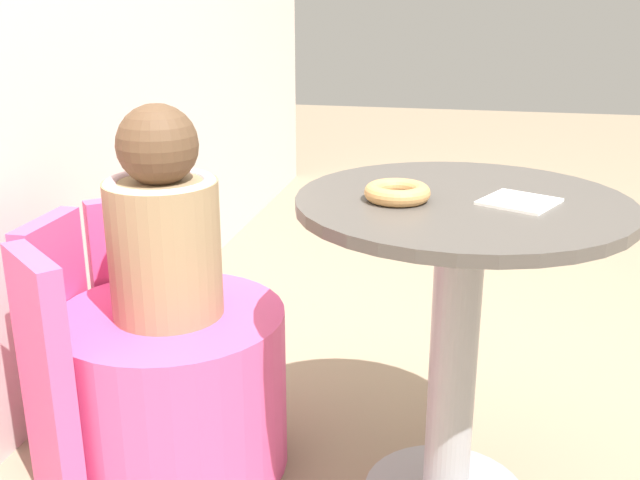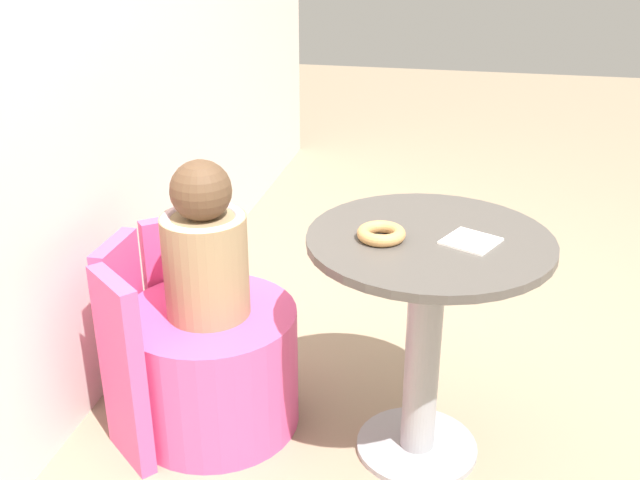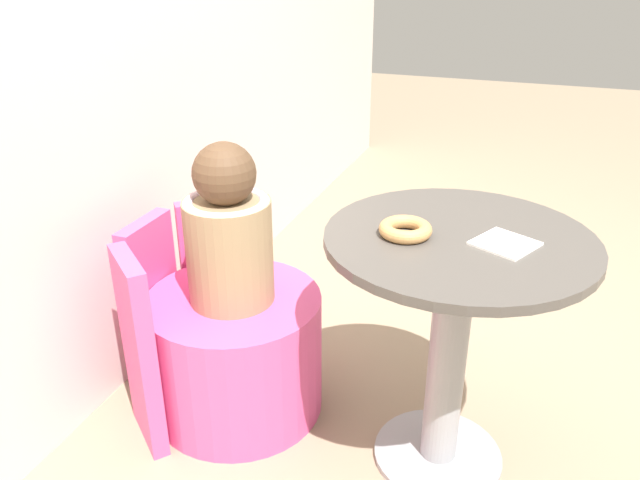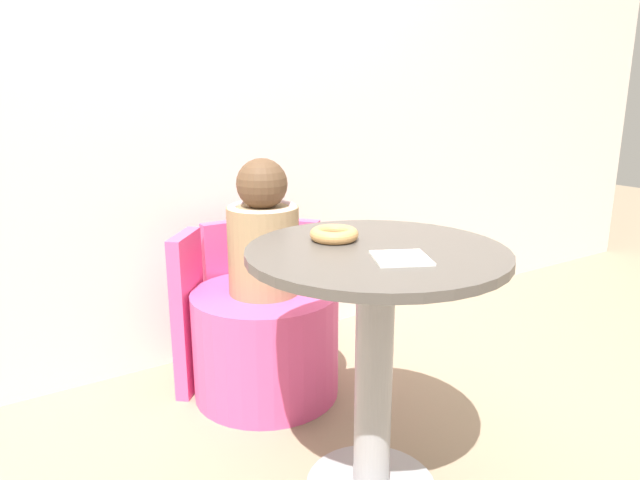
{
  "view_description": "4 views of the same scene",
  "coord_description": "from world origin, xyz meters",
  "px_view_note": "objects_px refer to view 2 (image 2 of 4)",
  "views": [
    {
      "loc": [
        -1.46,
        0.0,
        1.11
      ],
      "look_at": [
        -0.01,
        0.31,
        0.62
      ],
      "focal_mm": 42.0,
      "sensor_mm": 36.0,
      "label": 1
    },
    {
      "loc": [
        -1.86,
        -0.07,
        1.53
      ],
      "look_at": [
        0.06,
        0.33,
        0.66
      ],
      "focal_mm": 42.0,
      "sensor_mm": 36.0,
      "label": 2
    },
    {
      "loc": [
        -1.41,
        -0.14,
        1.36
      ],
      "look_at": [
        0.07,
        0.41,
        0.62
      ],
      "focal_mm": 35.0,
      "sensor_mm": 36.0,
      "label": 3
    },
    {
      "loc": [
        -0.87,
        -1.08,
        1.1
      ],
      "look_at": [
        0.07,
        0.37,
        0.66
      ],
      "focal_mm": 32.0,
      "sensor_mm": 36.0,
      "label": 4
    }
  ],
  "objects_px": {
    "tub_chair": "(213,367)",
    "child_figure": "(205,247)",
    "donut": "(381,234)",
    "round_table": "(426,306)"
  },
  "relations": [
    {
      "from": "tub_chair",
      "to": "child_figure",
      "type": "height_order",
      "value": "child_figure"
    },
    {
      "from": "tub_chair",
      "to": "child_figure",
      "type": "distance_m",
      "value": 0.42
    },
    {
      "from": "tub_chair",
      "to": "child_figure",
      "type": "xyz_separation_m",
      "value": [
        0.0,
        0.0,
        0.42
      ]
    },
    {
      "from": "tub_chair",
      "to": "donut",
      "type": "bearing_deg",
      "value": -96.06
    },
    {
      "from": "round_table",
      "to": "donut",
      "type": "relative_size",
      "value": 5.45
    },
    {
      "from": "tub_chair",
      "to": "donut",
      "type": "height_order",
      "value": "donut"
    },
    {
      "from": "round_table",
      "to": "child_figure",
      "type": "bearing_deg",
      "value": 89.02
    },
    {
      "from": "round_table",
      "to": "donut",
      "type": "distance_m",
      "value": 0.27
    },
    {
      "from": "donut",
      "to": "round_table",
      "type": "bearing_deg",
      "value": -70.77
    },
    {
      "from": "round_table",
      "to": "child_figure",
      "type": "relative_size",
      "value": 1.48
    }
  ]
}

